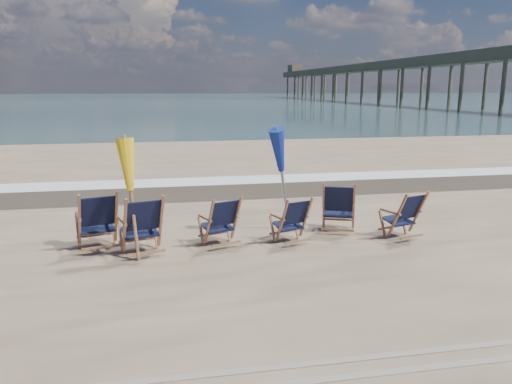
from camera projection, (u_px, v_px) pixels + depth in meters
ocean at (164, 99)px, 130.29m from camera, size 400.00×400.00×0.00m
surf_foam at (218, 181)px, 15.28m from camera, size 200.00×1.40×0.01m
wet_sand_strip at (224, 190)px, 13.84m from camera, size 200.00×2.60×0.00m
beach_chair_0 at (116, 219)px, 8.71m from camera, size 0.87×0.93×1.09m
beach_chair_1 at (161, 224)px, 8.43m from camera, size 0.86×0.93×1.08m
beach_chair_2 at (236, 220)px, 8.93m from camera, size 0.79×0.84×0.95m
beach_chair_3 at (306, 219)px, 9.09m from camera, size 0.73×0.78×0.90m
beach_chair_4 at (354, 208)px, 9.61m from camera, size 0.90×0.94×1.04m
beach_chair_5 at (419, 214)px, 9.36m from camera, size 0.79×0.84×0.95m
umbrella_yellow at (130, 171)px, 8.04m from camera, size 0.30×0.30×1.99m
umbrella_blue at (284, 150)px, 9.48m from camera, size 0.30×0.30×2.16m
fishing_pier at (395, 77)px, 84.54m from camera, size 4.40×140.00×9.30m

